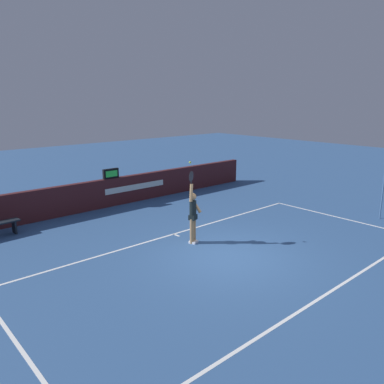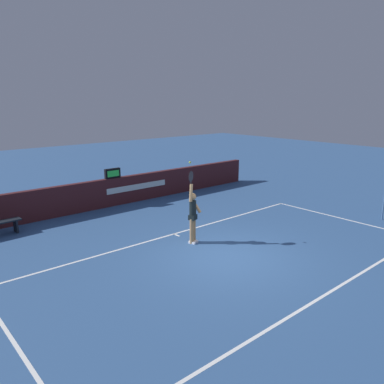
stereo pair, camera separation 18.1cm
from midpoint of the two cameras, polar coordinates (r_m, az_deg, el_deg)
ground_plane at (r=11.54m, az=5.84°, el=-9.59°), size 60.00×60.00×0.00m
court_lines at (r=11.39m, az=6.68°, el=-9.92°), size 12.24×5.78×0.00m
back_wall at (r=16.86m, az=-12.11°, el=-0.11°), size 16.32×0.26×1.22m
speed_display at (r=16.80m, az=-11.47°, el=2.75°), size 0.71×0.14×0.43m
tennis_player at (r=12.21m, az=0.55°, el=-3.24°), size 0.50×0.39×2.41m
tennis_ball at (r=11.86m, az=0.14°, el=4.44°), size 0.07×0.07×0.07m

